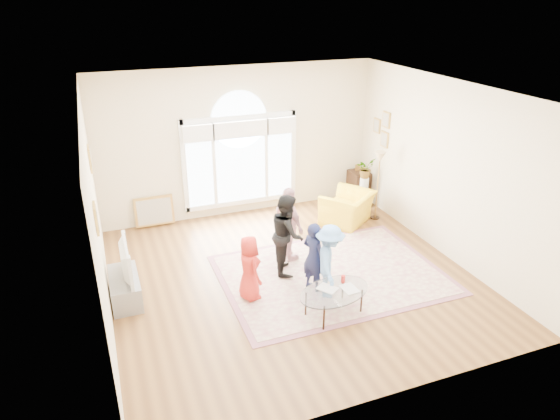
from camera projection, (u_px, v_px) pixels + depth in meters
name	position (u px, v px, depth m)	size (l,w,h in m)	color
ground	(291.00, 277.00, 8.69)	(6.00, 6.00, 0.00)	brown
room_shell	(242.00, 146.00, 10.48)	(6.00, 6.00, 6.00)	beige
area_rug	(331.00, 274.00, 8.74)	(3.60, 2.60, 0.02)	beige
rug_border	(331.00, 275.00, 8.74)	(3.80, 2.80, 0.01)	#8A5361
tv_console	(125.00, 288.00, 7.97)	(0.45, 1.00, 0.42)	gray
television	(122.00, 261.00, 7.77)	(0.17, 1.00, 0.58)	black
coffee_table	(334.00, 292.00, 7.53)	(1.33, 1.02, 0.54)	silver
armchair	(347.00, 208.00, 10.58)	(1.03, 0.90, 0.67)	yellow
side_cabinet	(358.00, 186.00, 11.73)	(0.40, 0.50, 0.70)	black
floor_lamp	(380.00, 162.00, 10.39)	(0.27, 0.27, 1.51)	black
plant_pedestal	(364.00, 192.00, 11.38)	(0.20, 0.20, 0.70)	white
potted_plant	(365.00, 168.00, 11.15)	(0.40, 0.35, 0.45)	#33722D
leaning_picture	(156.00, 226.00, 10.54)	(0.80, 0.05, 0.62)	tan
child_red	(249.00, 268.00, 7.86)	(0.53, 0.35, 1.09)	red
child_navy	(314.00, 257.00, 8.07)	(0.44, 0.29, 1.20)	#171B3C
child_black	(287.00, 234.00, 8.57)	(0.70, 0.54, 1.43)	black
child_pink	(288.00, 224.00, 8.95)	(0.82, 0.34, 1.40)	#D49B9F
child_blue	(329.00, 262.00, 7.88)	(0.80, 0.46, 1.24)	#69A1EB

